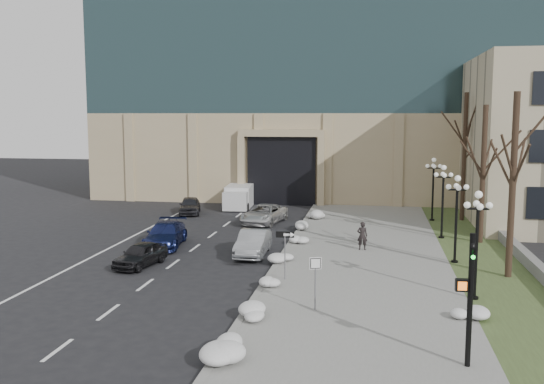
{
  "coord_description": "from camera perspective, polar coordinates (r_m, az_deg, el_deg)",
  "views": [
    {
      "loc": [
        3.93,
        -20.16,
        7.95
      ],
      "look_at": [
        -1.78,
        13.79,
        3.5
      ],
      "focal_mm": 40.0,
      "sensor_mm": 36.0,
      "label": 1
    }
  ],
  "objects": [
    {
      "name": "ground",
      "position": [
        22.03,
        -1.42,
        -13.79
      ],
      "size": [
        160.0,
        160.0,
        0.0
      ],
      "primitive_type": "plane",
      "color": "black",
      "rests_on": "ground"
    },
    {
      "name": "lamppost_a",
      "position": [
        26.97,
        18.75,
        -3.45
      ],
      "size": [
        1.18,
        1.18,
        4.76
      ],
      "color": "black",
      "rests_on": "ground"
    },
    {
      "name": "pedestrian",
      "position": [
        35.53,
        8.5,
        -4.09
      ],
      "size": [
        0.61,
        0.41,
        1.65
      ],
      "primitive_type": "imported",
      "rotation": [
        0.0,
        0.0,
        3.16
      ],
      "color": "black",
      "rests_on": "sidewalk"
    },
    {
      "name": "car_a",
      "position": [
        32.64,
        -12.28,
        -5.77
      ],
      "size": [
        2.16,
        3.89,
        1.25
      ],
      "primitive_type": "imported",
      "rotation": [
        0.0,
        0.0,
        -0.19
      ],
      "color": "black",
      "rests_on": "ground"
    },
    {
      "name": "car_e",
      "position": [
        48.92,
        -7.74,
        -1.26
      ],
      "size": [
        2.5,
        4.22,
        1.35
      ],
      "primitive_type": "imported",
      "rotation": [
        0.0,
        0.0,
        0.24
      ],
      "color": "#2F2F34",
      "rests_on": "ground"
    },
    {
      "name": "snow_clump_a",
      "position": [
        20.27,
        -3.85,
        -14.83
      ],
      "size": [
        1.1,
        1.6,
        0.36
      ],
      "primitive_type": "ellipsoid",
      "color": "silver",
      "rests_on": "sidewalk"
    },
    {
      "name": "snow_clump_c",
      "position": [
        28.16,
        -0.46,
        -8.4
      ],
      "size": [
        1.1,
        1.6,
        0.36
      ],
      "primitive_type": "ellipsoid",
      "color": "silver",
      "rests_on": "sidewalk"
    },
    {
      "name": "office_tower",
      "position": [
        64.89,
        4.36,
        16.69
      ],
      "size": [
        40.0,
        24.7,
        36.0
      ],
      "color": "tan",
      "rests_on": "ground"
    },
    {
      "name": "snow_clump_b",
      "position": [
        23.84,
        -1.52,
        -11.36
      ],
      "size": [
        1.1,
        1.6,
        0.36
      ],
      "primitive_type": "ellipsoid",
      "color": "silver",
      "rests_on": "sidewalk"
    },
    {
      "name": "snow_clump_f",
      "position": [
        41.65,
        3.13,
        -3.23
      ],
      "size": [
        1.1,
        1.6,
        0.36
      ],
      "primitive_type": "ellipsoid",
      "color": "silver",
      "rests_on": "sidewalk"
    },
    {
      "name": "snow_clump_e",
      "position": [
        37.05,
        2.6,
        -4.56
      ],
      "size": [
        1.1,
        1.6,
        0.36
      ],
      "primitive_type": "ellipsoid",
      "color": "silver",
      "rests_on": "sidewalk"
    },
    {
      "name": "car_d",
      "position": [
        44.21,
        -0.76,
        -2.09
      ],
      "size": [
        3.18,
        5.3,
        1.38
      ],
      "primitive_type": "imported",
      "rotation": [
        0.0,
        0.0,
        -0.19
      ],
      "color": "silver",
      "rests_on": "ground"
    },
    {
      "name": "grass_strip",
      "position": [
        35.59,
        19.22,
        -5.88
      ],
      "size": [
        4.0,
        40.0,
        0.1
      ],
      "primitive_type": "cube",
      "color": "#3B4B25",
      "rests_on": "ground"
    },
    {
      "name": "lamppost_b",
      "position": [
        33.31,
        16.99,
        -1.38
      ],
      "size": [
        1.18,
        1.18,
        4.76
      ],
      "color": "black",
      "rests_on": "ground"
    },
    {
      "name": "car_c",
      "position": [
        37.16,
        -9.99,
        -3.96
      ],
      "size": [
        2.64,
        5.2,
        1.45
      ],
      "primitive_type": "imported",
      "rotation": [
        0.0,
        0.0,
        0.13
      ],
      "color": "#171F50",
      "rests_on": "ground"
    },
    {
      "name": "car_b",
      "position": [
        34.28,
        -1.78,
        -4.82
      ],
      "size": [
        1.59,
        4.38,
        1.44
      ],
      "primitive_type": "imported",
      "rotation": [
        0.0,
        0.0,
        0.02
      ],
      "color": "#96999D",
      "rests_on": "ground"
    },
    {
      "name": "sidewalk",
      "position": [
        35.07,
        8.65,
        -5.73
      ],
      "size": [
        9.0,
        40.0,
        0.12
      ],
      "primitive_type": "cube",
      "color": "gray",
      "rests_on": "ground"
    },
    {
      "name": "curb",
      "position": [
        35.41,
        1.31,
        -5.5
      ],
      "size": [
        0.3,
        40.0,
        0.14
      ],
      "primitive_type": "cube",
      "color": "gray",
      "rests_on": "ground"
    },
    {
      "name": "lamppost_d",
      "position": [
        46.13,
        14.93,
        1.05
      ],
      "size": [
        1.18,
        1.18,
        4.76
      ],
      "color": "black",
      "rests_on": "ground"
    },
    {
      "name": "snow_clump_h",
      "position": [
        25.11,
        17.87,
        -10.74
      ],
      "size": [
        1.1,
        1.6,
        0.36
      ],
      "primitive_type": "ellipsoid",
      "color": "silver",
      "rests_on": "sidewalk"
    },
    {
      "name": "one_way_sign",
      "position": [
        28.68,
        1.53,
        -4.59
      ],
      "size": [
        0.91,
        0.25,
        2.44
      ],
      "rotation": [
        0.0,
        0.0,
        0.05
      ],
      "color": "slate",
      "rests_on": "ground"
    },
    {
      "name": "lamppost_c",
      "position": [
        39.71,
        15.8,
        0.03
      ],
      "size": [
        1.18,
        1.18,
        4.76
      ],
      "color": "black",
      "rests_on": "ground"
    },
    {
      "name": "tree_mid",
      "position": [
        38.8,
        19.31,
        3.34
      ],
      "size": [
        3.2,
        3.2,
        8.5
      ],
      "color": "black",
      "rests_on": "ground"
    },
    {
      "name": "tree_near",
      "position": [
        30.94,
        21.82,
        2.9
      ],
      "size": [
        3.2,
        3.2,
        9.0
      ],
      "color": "black",
      "rests_on": "ground"
    },
    {
      "name": "snow_clump_g",
      "position": [
        45.53,
        3.96,
        -2.33
      ],
      "size": [
        1.1,
        1.6,
        0.36
      ],
      "primitive_type": "ellipsoid",
      "color": "silver",
      "rests_on": "sidewalk"
    },
    {
      "name": "traffic_signal",
      "position": [
        19.94,
        18.02,
        -9.89
      ],
      "size": [
        0.74,
        0.99,
        4.35
      ],
      "rotation": [
        0.0,
        0.0,
        0.06
      ],
      "color": "black",
      "rests_on": "ground"
    },
    {
      "name": "keep_sign",
      "position": [
        24.44,
        4.1,
        -7.53
      ],
      "size": [
        0.48,
        0.2,
        2.28
      ],
      "rotation": [
        0.0,
        0.0,
        0.33
      ],
      "color": "slate",
      "rests_on": "ground"
    },
    {
      "name": "box_truck",
      "position": [
        52.04,
        -3.08,
        -0.42
      ],
      "size": [
        2.48,
        6.04,
        1.87
      ],
      "rotation": [
        0.0,
        0.0,
        0.08
      ],
      "color": "beige",
      "rests_on": "ground"
    },
    {
      "name": "snow_clump_d",
      "position": [
        32.68,
        0.98,
        -6.18
      ],
      "size": [
        1.1,
        1.6,
        0.36
      ],
      "primitive_type": "ellipsoid",
      "color": "silver",
      "rests_on": "sidewalk"
    },
    {
      "name": "stone_wall",
      "position": [
        37.82,
        21.74,
        -4.76
      ],
      "size": [
        0.5,
        30.0,
        0.7
      ],
      "primitive_type": "cube",
      "color": "slate",
      "rests_on": "ground"
    },
    {
      "name": "tree_far",
      "position": [
        46.66,
        17.7,
        4.81
      ],
      "size": [
        3.2,
        3.2,
        9.5
      ],
      "color": "black",
      "rests_on": "ground"
    }
  ]
}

